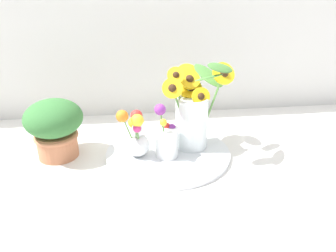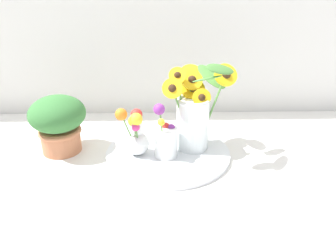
# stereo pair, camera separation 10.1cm
# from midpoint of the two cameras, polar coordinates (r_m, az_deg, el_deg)

# --- Properties ---
(ground_plane) EXTENTS (6.00, 6.00, 0.00)m
(ground_plane) POSITION_cam_midpoint_polar(r_m,az_deg,el_deg) (1.11, -3.54, -7.86)
(ground_plane) COLOR silver
(serving_tray) EXTENTS (0.45, 0.45, 0.02)m
(serving_tray) POSITION_cam_midpoint_polar(r_m,az_deg,el_deg) (1.19, -2.43, -4.75)
(serving_tray) COLOR silver
(serving_tray) RESTS_ON ground_plane
(mason_jar_sunflowers) EXTENTS (0.27, 0.27, 0.34)m
(mason_jar_sunflowers) POSITION_cam_midpoint_polar(r_m,az_deg,el_deg) (1.17, 1.91, 2.46)
(mason_jar_sunflowers) COLOR silver
(mason_jar_sunflowers) RESTS_ON serving_tray
(vase_small_center) EXTENTS (0.08, 0.09, 0.19)m
(vase_small_center) POSITION_cam_midpoint_polar(r_m,az_deg,el_deg) (1.13, -2.82, -2.23)
(vase_small_center) COLOR white
(vase_small_center) RESTS_ON serving_tray
(vase_bulb_right) EXTENTS (0.11, 0.09, 0.18)m
(vase_bulb_right) POSITION_cam_midpoint_polar(r_m,az_deg,el_deg) (1.13, -8.06, -1.76)
(vase_bulb_right) COLOR white
(vase_bulb_right) RESTS_ON serving_tray
(potted_plant) EXTENTS (0.20, 0.20, 0.21)m
(potted_plant) POSITION_cam_midpoint_polar(r_m,az_deg,el_deg) (1.22, -21.42, 0.01)
(potted_plant) COLOR #B7704C
(potted_plant) RESTS_ON ground_plane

